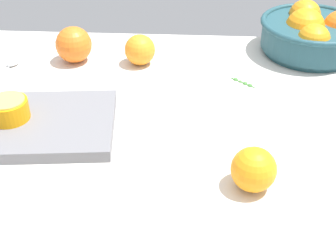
% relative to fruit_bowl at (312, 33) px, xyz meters
% --- Properties ---
extents(ground_plane, '(1.10, 0.92, 0.03)m').
position_rel_fruit_bowl_xyz_m(ground_plane, '(-0.29, -0.38, -0.06)').
color(ground_plane, silver).
extents(fruit_bowl, '(0.23, 0.23, 0.10)m').
position_rel_fruit_bowl_xyz_m(fruit_bowl, '(0.00, 0.00, 0.00)').
color(fruit_bowl, '#234C56').
rests_on(fruit_bowl, ground_plane).
extents(cutting_board, '(0.34, 0.22, 0.02)m').
position_rel_fruit_bowl_xyz_m(cutting_board, '(-0.55, -0.33, -0.04)').
color(cutting_board, slate).
rests_on(cutting_board, ground_plane).
extents(orange_half_0, '(0.07, 0.07, 0.04)m').
position_rel_fruit_bowl_xyz_m(orange_half_0, '(-0.56, -0.33, -0.01)').
color(orange_half_0, orange).
rests_on(orange_half_0, cutting_board).
extents(loose_orange_0, '(0.06, 0.06, 0.06)m').
position_rel_fruit_bowl_xyz_m(loose_orange_0, '(-0.37, -0.08, -0.01)').
color(loose_orange_0, orange).
rests_on(loose_orange_0, ground_plane).
extents(loose_orange_1, '(0.08, 0.08, 0.08)m').
position_rel_fruit_bowl_xyz_m(loose_orange_1, '(-0.51, -0.07, -0.01)').
color(loose_orange_1, orange).
rests_on(loose_orange_1, ground_plane).
extents(loose_orange_4, '(0.07, 0.07, 0.07)m').
position_rel_fruit_bowl_xyz_m(loose_orange_4, '(-0.17, -0.45, -0.01)').
color(loose_orange_4, orange).
rests_on(loose_orange_4, ground_plane).
extents(herb_sprig_0, '(0.05, 0.04, 0.01)m').
position_rel_fruit_bowl_xyz_m(herb_sprig_0, '(-0.16, -0.15, -0.04)').
color(herb_sprig_0, '#46843B').
rests_on(herb_sprig_0, ground_plane).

